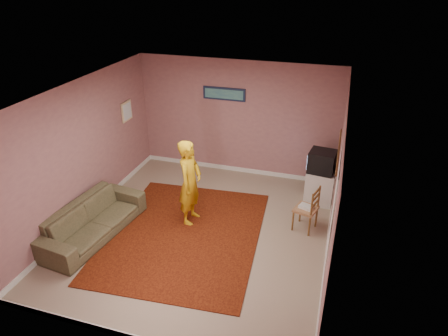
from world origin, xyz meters
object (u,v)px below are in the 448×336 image
(sofa, at_px, (92,220))
(person, at_px, (190,182))
(chair_b, at_px, (306,204))
(tv_cabinet, at_px, (319,187))
(crt_tv, at_px, (322,162))
(chair_a, at_px, (321,167))

(sofa, xyz_separation_m, person, (1.51, 0.93, 0.51))
(chair_b, xyz_separation_m, sofa, (-3.60, -1.28, -0.22))
(chair_b, height_order, sofa, chair_b)
(tv_cabinet, distance_m, person, 2.67)
(crt_tv, distance_m, chair_b, 1.11)
(person, bearing_deg, chair_a, -46.19)
(tv_cabinet, bearing_deg, sofa, -148.32)
(chair_b, bearing_deg, person, -64.57)
(chair_b, distance_m, person, 2.13)
(chair_a, height_order, person, person)
(crt_tv, distance_m, person, 2.63)
(chair_a, relative_size, sofa, 0.22)
(crt_tv, bearing_deg, person, -140.35)
(tv_cabinet, relative_size, sofa, 0.33)
(crt_tv, xyz_separation_m, chair_b, (-0.15, -1.03, -0.38))
(chair_b, bearing_deg, chair_a, -168.60)
(chair_b, distance_m, sofa, 3.82)
(chair_a, xyz_separation_m, chair_b, (-0.12, -1.56, -0.00))
(tv_cabinet, bearing_deg, crt_tv, 172.09)
(sofa, bearing_deg, chair_b, -63.29)
(tv_cabinet, bearing_deg, chair_a, 93.60)
(tv_cabinet, distance_m, crt_tv, 0.56)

